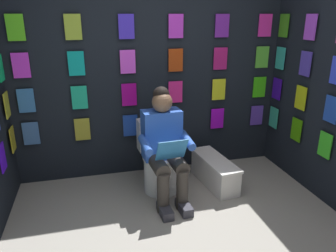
% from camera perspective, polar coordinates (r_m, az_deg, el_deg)
% --- Properties ---
extents(display_wall_back, '(3.27, 0.14, 2.26)m').
position_cam_1_polar(display_wall_back, '(3.86, -3.01, 8.00)').
color(display_wall_back, black).
rests_on(display_wall_back, ground).
extents(display_wall_left, '(0.14, 1.78, 2.26)m').
position_cam_1_polar(display_wall_left, '(3.73, 25.83, 5.72)').
color(display_wall_left, black).
rests_on(display_wall_left, ground).
extents(toilet, '(0.41, 0.56, 0.77)m').
position_cam_1_polar(toilet, '(3.63, -1.58, -6.17)').
color(toilet, white).
rests_on(toilet, ground).
extents(person_reading, '(0.54, 0.70, 1.19)m').
position_cam_1_polar(person_reading, '(3.32, -0.56, -3.49)').
color(person_reading, blue).
rests_on(person_reading, ground).
extents(comic_longbox_near, '(0.35, 0.79, 0.31)m').
position_cam_1_polar(comic_longbox_near, '(3.80, 8.24, -7.91)').
color(comic_longbox_near, white).
rests_on(comic_longbox_near, ground).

